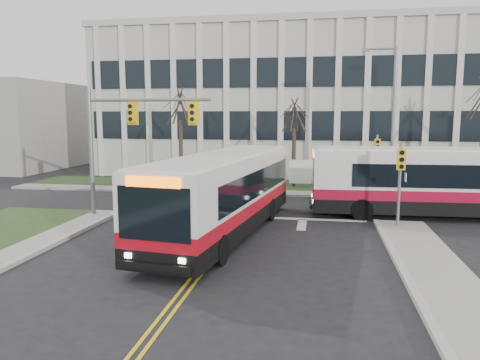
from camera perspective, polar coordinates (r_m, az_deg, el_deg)
name	(u,v)px	position (r m, az deg, el deg)	size (l,w,h in m)	color
ground	(200,271)	(15.40, -4.87, -10.99)	(120.00, 120.00, 0.00)	black
sidewalk_cross	(339,195)	(29.74, 11.98, -1.78)	(44.00, 1.60, 0.14)	#9E9B93
building_lawn	(337,188)	(32.50, 11.78, -0.98)	(44.00, 5.00, 0.12)	#29401B
office_building	(334,104)	(44.14, 11.42, 9.06)	(40.00, 16.00, 12.00)	#B6B2A8
building_annex	(1,126)	(49.90, -27.10, 5.91)	(12.00, 12.00, 8.00)	#9E9B93
mast_arm_signal	(123,130)	(23.22, -14.12, 5.88)	(6.11, 0.38, 6.20)	slate
signal_pole_near	(400,173)	(21.44, 18.95, 0.83)	(0.34, 0.39, 3.80)	slate
signal_pole_far	(377,156)	(29.82, 16.33, 2.81)	(0.34, 0.39, 3.80)	slate
streetlight	(391,112)	(30.62, 17.91, 7.92)	(2.15, 0.25, 9.20)	slate
directory_sign	(300,172)	(31.85, 7.37, 0.96)	(1.50, 0.12, 2.00)	slate
tree_left	(180,108)	(33.53, -7.30, 8.74)	(1.80, 1.80, 7.70)	#42352B
tree_mid	(294,117)	(32.35, 6.65, 7.67)	(1.80, 1.80, 6.82)	#42352B
bus_main	(224,195)	(19.56, -1.93, -1.88)	(2.69, 12.44, 3.32)	silver
bus_cross	(442,184)	(24.86, 23.45, -0.43)	(2.71, 12.49, 3.33)	silver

